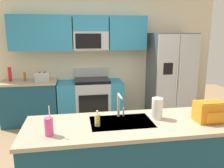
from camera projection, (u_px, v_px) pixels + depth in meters
name	position (u px, v px, depth m)	size (l,w,h in m)	color
ground_plane	(119.00, 163.00, 3.33)	(9.00, 9.00, 0.00)	#997A56
kitchen_wall_unit	(94.00, 51.00, 4.98)	(5.20, 0.43, 2.60)	beige
back_counter	(31.00, 102.00, 4.71)	(1.11, 0.63, 0.90)	navy
range_oven	(91.00, 100.00, 4.92)	(1.36, 0.61, 1.10)	#B7BABF
refrigerator	(170.00, 76.00, 5.03)	(0.90, 0.76, 1.85)	#4C4F54
island_counter	(130.00, 160.00, 2.58)	(2.31, 0.80, 0.90)	navy
toaster	(42.00, 77.00, 4.59)	(0.28, 0.16, 0.18)	#B7BABF
pepper_mill	(25.00, 77.00, 4.58)	(0.05, 0.05, 0.18)	brown
bottle_red	(10.00, 74.00, 4.57)	(0.07, 0.07, 0.28)	red
sink_faucet	(119.00, 103.00, 2.61)	(0.08, 0.21, 0.28)	#B7BABF
drink_cup_pink	(49.00, 126.00, 2.16)	(0.08, 0.08, 0.30)	#EA4C93
soap_dispenser	(97.00, 120.00, 2.39)	(0.06, 0.06, 0.17)	#D8CC66
paper_towel_roll	(157.00, 108.00, 2.59)	(0.12, 0.12, 0.24)	white
backpack	(210.00, 111.00, 2.50)	(0.32, 0.22, 0.23)	orange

